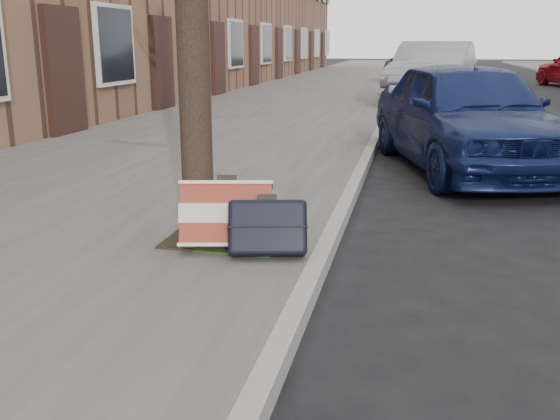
% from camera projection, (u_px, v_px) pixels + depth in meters
% --- Properties ---
extents(ground, '(120.00, 120.00, 0.00)m').
position_uv_depth(ground, '(530.00, 349.00, 3.26)').
color(ground, black).
rests_on(ground, ground).
extents(near_sidewalk, '(5.00, 70.00, 0.12)m').
position_uv_depth(near_sidewalk, '(310.00, 95.00, 18.16)').
color(near_sidewalk, slate).
rests_on(near_sidewalk, ground).
extents(dirt_patch, '(0.85, 0.85, 0.02)m').
position_uv_depth(dirt_patch, '(229.00, 234.00, 4.77)').
color(dirt_patch, black).
rests_on(dirt_patch, near_sidewalk).
extents(suitcase_red, '(0.70, 0.48, 0.49)m').
position_uv_depth(suitcase_red, '(226.00, 216.00, 4.40)').
color(suitcase_red, maroon).
rests_on(suitcase_red, near_sidewalk).
extents(suitcase_navy, '(0.59, 0.43, 0.42)m').
position_uv_depth(suitcase_navy, '(268.00, 227.00, 4.25)').
color(suitcase_navy, black).
rests_on(suitcase_navy, near_sidewalk).
extents(car_near_front, '(2.65, 4.31, 1.37)m').
position_uv_depth(car_near_front, '(466.00, 115.00, 7.69)').
color(car_near_front, '#101B48').
rests_on(car_near_front, ground).
extents(car_near_mid, '(2.42, 5.00, 1.58)m').
position_uv_depth(car_near_mid, '(433.00, 74.00, 15.54)').
color(car_near_mid, '#95979C').
rests_on(car_near_mid, ground).
extents(car_near_back, '(3.73, 5.79, 1.48)m').
position_uv_depth(car_near_back, '(430.00, 64.00, 23.83)').
color(car_near_back, '#3A3A3F').
rests_on(car_near_back, ground).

